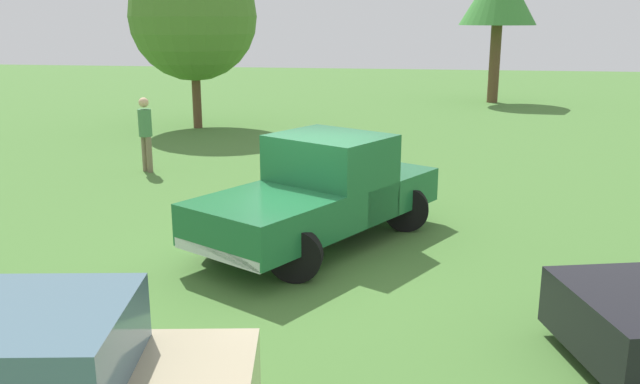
% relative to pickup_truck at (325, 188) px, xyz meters
% --- Properties ---
extents(ground_plane, '(80.00, 80.00, 0.00)m').
position_rel_pickup_truck_xyz_m(ground_plane, '(-0.26, -0.68, -0.94)').
color(ground_plane, '#477533').
extents(pickup_truck, '(3.91, 5.00, 1.82)m').
position_rel_pickup_truck_xyz_m(pickup_truck, '(0.00, 0.00, 0.00)').
color(pickup_truck, black).
rests_on(pickup_truck, ground_plane).
extents(person_bystander, '(0.44, 0.44, 1.83)m').
position_rel_pickup_truck_xyz_m(person_bystander, '(-5.09, 4.59, 0.10)').
color(person_bystander, '#7A6B51').
rests_on(person_bystander, ground_plane).
extents(tree_back_left, '(4.23, 4.23, 5.83)m').
position_rel_pickup_truck_xyz_m(tree_back_left, '(-6.09, 11.28, 2.77)').
color(tree_back_left, brown).
rests_on(tree_back_left, ground_plane).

